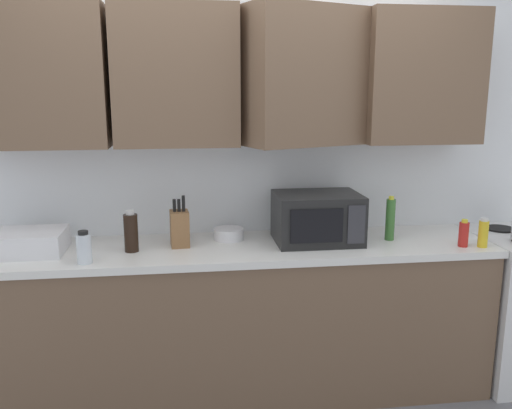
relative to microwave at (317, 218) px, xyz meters
The scene contains 11 objects.
wall_back_with_cabinets 0.72m from the microwave, 153.50° to the left, with size 3.69×0.55×2.60m.
counter_run 0.73m from the microwave, behind, with size 2.82×0.63×0.90m.
microwave is the anchor object (origin of this frame).
dish_rack 1.58m from the microwave, behind, with size 0.38×0.30×0.12m, color silver.
knife_block 0.78m from the microwave, behind, with size 0.11×0.13×0.29m.
bottle_soy_dark 1.04m from the microwave, behind, with size 0.08×0.08×0.23m.
bottle_clear_tall 1.28m from the microwave, 169.67° to the right, with size 0.07×0.07×0.17m.
bottle_green_oil 0.43m from the microwave, ahead, with size 0.05×0.05×0.26m.
bottle_yellow_mustard 0.92m from the microwave, 14.50° to the right, with size 0.05×0.05×0.16m.
bottle_red_sauce 0.81m from the microwave, 14.61° to the right, with size 0.05×0.05×0.15m.
bowl_ceramic_small 0.52m from the microwave, 167.45° to the left, with size 0.17×0.17×0.07m, color silver.
Camera 1 is at (-0.32, -3.19, 1.76)m, focal length 37.66 mm.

